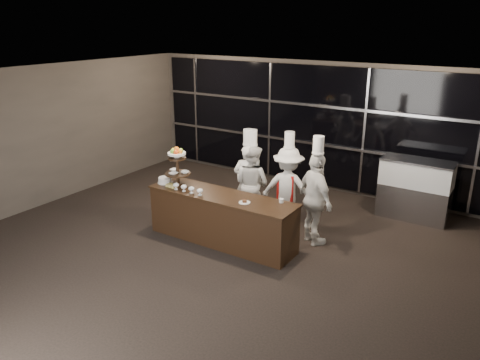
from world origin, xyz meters
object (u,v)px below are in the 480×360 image
Objects in this scene: display_stand at (177,163)px; chef_a at (248,182)px; buffet_counter at (222,218)px; chef_d at (315,198)px; chef_c at (288,188)px; chef_b at (252,183)px; display_case at (415,186)px; layer_cake at (165,180)px.

chef_a is (0.87, 1.10, -0.51)m from display_stand.
buffet_counter is 1.42× the size of chef_d.
display_stand is (-1.00, -0.00, 0.87)m from buffet_counter.
chef_a is (-0.13, 1.10, 0.36)m from buffet_counter.
display_stand is 0.39× the size of chef_a.
buffet_counter is 1.72m from chef_d.
chef_c is (0.83, 0.11, -0.00)m from chef_a.
chef_b is 0.76m from chef_c.
buffet_counter is 4.03m from display_case.
layer_cake is at bearing -136.36° from chef_b.
buffet_counter is at bearing 0.01° from display_stand.
buffet_counter is 1.17m from chef_b.
buffet_counter is 3.81× the size of display_stand.
display_stand reaches higher than buffet_counter.
chef_b is at bearing 92.41° from buffet_counter.
chef_a is 0.94× the size of chef_d.
display_stand reaches higher than display_case.
buffet_counter is 2.04× the size of display_case.
display_case is 0.69× the size of chef_d.
display_case is (3.67, 3.02, -0.65)m from display_stand.
display_stand is at bearing 10.32° from layer_cake.
buffet_counter is at bearing -120.30° from chef_c.
chef_c is (0.75, 0.09, 0.01)m from chef_b.
display_case is at bearing 35.01° from chef_b.
display_case is 3.31m from chef_b.
layer_cake is (-1.27, -0.05, 0.51)m from buffet_counter.
display_stand is 0.40× the size of chef_b.
chef_a is 0.84m from chef_c.
display_stand is 1.56m from chef_b.
buffet_counter is 1.45m from chef_c.
chef_b is (1.23, 1.17, -0.17)m from layer_cake.
chef_c is at bearing 7.47° from chef_a.
layer_cake is at bearing -169.68° from display_stand.
chef_c reaches higher than display_case.
display_stand is 0.46m from layer_cake.
display_stand is 0.37× the size of chef_d.
display_case is at bearing 39.49° from display_stand.
chef_d is (1.56, -0.23, 0.04)m from chef_a.
chef_a reaches higher than display_stand.
layer_cake is at bearing -177.75° from buffet_counter.
layer_cake is 1.70m from chef_b.
chef_a is 0.09m from chef_b.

